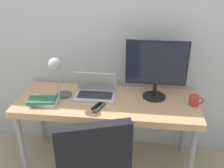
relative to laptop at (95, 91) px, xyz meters
The scene contains 9 objects.
wall_back 0.63m from the laptop, 68.54° to the left, with size 8.00×0.05×2.60m.
desk 0.18m from the laptop, 31.33° to the right, with size 1.64×0.62×0.72m.
laptop is the anchor object (origin of this frame).
monitor 0.60m from the laptop, ahead, with size 0.54×0.21×0.54m.
desk_lamp 0.42m from the laptop, 150.54° to the right, with size 0.14×0.30×0.43m.
book_stack 0.48m from the laptop, 155.09° to the right, with size 0.27×0.19×0.05m.
tv_remote 0.24m from the laptop, 72.93° to the right, with size 0.09×0.17×0.02m.
media_remote 0.22m from the laptop, 75.50° to the right, with size 0.09×0.14×0.02m.
mug 0.89m from the laptop, ahead, with size 0.13×0.09×0.09m.
Camera 1 is at (0.30, -1.75, 1.88)m, focal length 42.00 mm.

